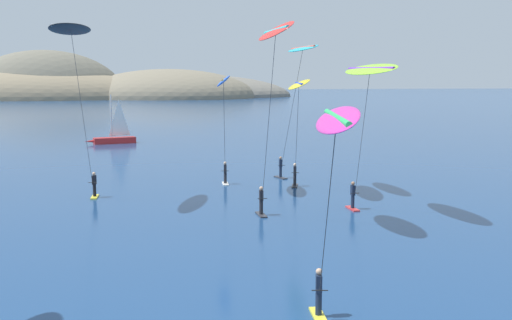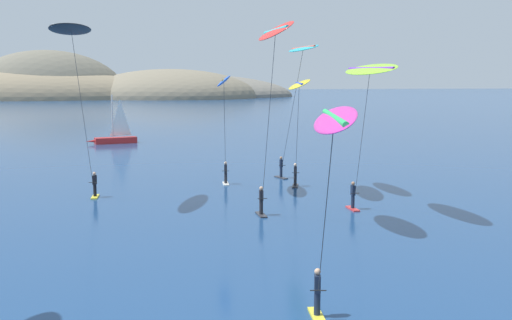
# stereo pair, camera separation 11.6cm
# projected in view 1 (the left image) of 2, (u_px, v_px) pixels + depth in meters

# --- Properties ---
(headland_island) EXTENTS (126.38, 51.68, 30.51)m
(headland_island) POSITION_uv_depth(u_px,v_px,m) (108.00, 98.00, 207.36)
(headland_island) COLOR #84755B
(headland_island) RESTS_ON ground
(sailboat_near) EXTENTS (5.95, 2.55, 5.70)m
(sailboat_near) POSITION_uv_depth(u_px,v_px,m) (112.00, 138.00, 74.94)
(sailboat_near) COLOR #B22323
(sailboat_near) RESTS_ON ground
(kitesurfer_red) EXTENTS (1.78, 7.16, 10.87)m
(kitesurfer_red) POSITION_uv_depth(u_px,v_px,m) (275.00, 45.00, 32.70)
(kitesurfer_red) COLOR #2D2D33
(kitesurfer_red) RESTS_ON ground
(kitesurfer_cyan) EXTENTS (1.85, 9.51, 10.16)m
(kitesurfer_cyan) POSITION_uv_depth(u_px,v_px,m) (301.00, 59.00, 43.96)
(kitesurfer_cyan) COLOR #2D2D33
(kitesurfer_cyan) RESTS_ON ground
(kitesurfer_magenta) EXTENTS (1.83, 7.71, 7.44)m
(kitesurfer_magenta) POSITION_uv_depth(u_px,v_px,m) (334.00, 141.00, 17.07)
(kitesurfer_magenta) COLOR yellow
(kitesurfer_magenta) RESTS_ON ground
(kitesurfer_yellow) EXTENTS (2.22, 6.99, 7.88)m
(kitesurfer_yellow) POSITION_uv_depth(u_px,v_px,m) (299.00, 91.00, 42.84)
(kitesurfer_yellow) COLOR #2D2D33
(kitesurfer_yellow) RESTS_ON ground
(kitesurfer_black) EXTENTS (2.63, 6.69, 11.19)m
(kitesurfer_black) POSITION_uv_depth(u_px,v_px,m) (73.00, 43.00, 38.58)
(kitesurfer_black) COLOR yellow
(kitesurfer_black) RESTS_ON ground
(kitesurfer_blue) EXTENTS (1.50, 6.58, 8.12)m
(kitesurfer_blue) POSITION_uv_depth(u_px,v_px,m) (224.00, 92.00, 43.62)
(kitesurfer_blue) COLOR silver
(kitesurfer_blue) RESTS_ON ground
(kitesurfer_lime) EXTENTS (2.26, 6.42, 8.82)m
(kitesurfer_lime) POSITION_uv_depth(u_px,v_px,m) (369.00, 78.00, 36.01)
(kitesurfer_lime) COLOR red
(kitesurfer_lime) RESTS_ON ground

